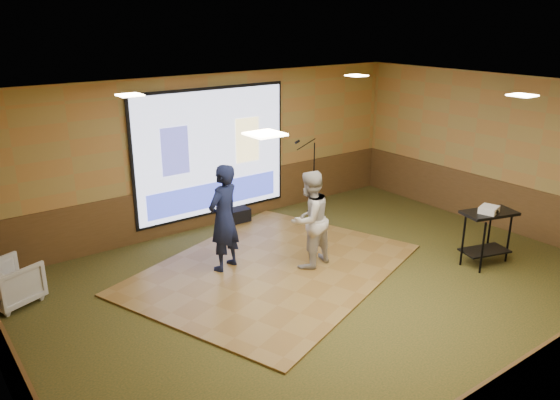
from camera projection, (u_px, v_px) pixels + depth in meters
ground at (327, 289)px, 8.47m from camera, size 9.00×9.00×0.00m
room_shell at (331, 158)px, 7.80m from camera, size 9.04×7.04×3.02m
wainscot_back at (213, 202)px, 10.97m from camera, size 9.00×0.04×0.95m
wainscot_front at (549, 376)px, 5.67m from camera, size 9.00×0.04×0.95m
wainscot_left at (10, 368)px, 5.79m from camera, size 0.04×7.00×0.95m
wainscot_right at (497, 204)px, 10.85m from camera, size 0.04×7.00×0.95m
projector_screen at (212, 154)px, 10.61m from camera, size 3.32×0.06×2.52m
downlight_nw at (130, 95)px, 7.64m from camera, size 0.32×0.32×0.02m
downlight_ne at (357, 76)px, 10.13m from camera, size 0.32×0.32×0.02m
downlight_sw at (265, 134)px, 5.14m from camera, size 0.32×0.32×0.02m
downlight_se at (522, 95)px, 7.62m from camera, size 0.32×0.32×0.02m
dance_floor at (273, 269)px, 9.11m from camera, size 5.41×4.76×0.03m
player_left at (224, 218)px, 8.83m from camera, size 0.76×0.63×1.78m
player_right at (309, 219)px, 8.95m from camera, size 0.90×0.75×1.64m
av_table at (488, 228)px, 9.14m from camera, size 0.89×0.47×0.94m
projector at (489, 210)px, 8.99m from camera, size 0.38×0.34×0.11m
mic_stand at (312, 190)px, 11.61m from camera, size 0.65×0.26×1.64m
banquet_chair at (11, 283)px, 7.96m from camera, size 0.93×0.92×0.66m
duffel_bag at (237, 216)px, 11.13m from camera, size 0.49×0.34×0.30m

